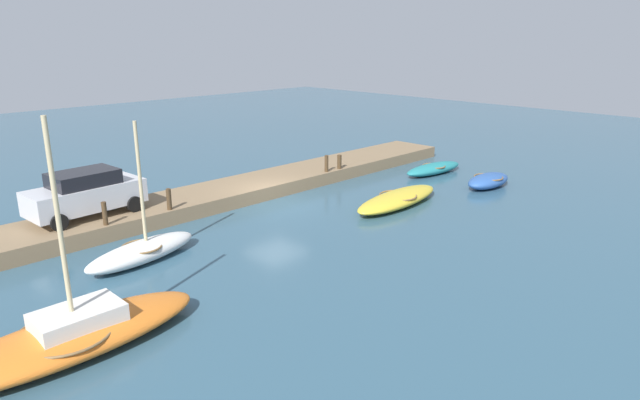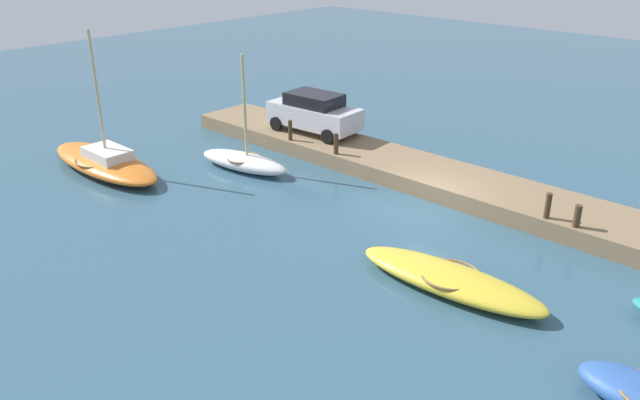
{
  "view_description": "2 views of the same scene",
  "coord_description": "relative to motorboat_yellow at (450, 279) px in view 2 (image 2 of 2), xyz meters",
  "views": [
    {
      "loc": [
        15.89,
        18.85,
        7.53
      ],
      "look_at": [
        -0.39,
        2.56,
        0.61
      ],
      "focal_mm": 31.07,
      "sensor_mm": 36.0,
      "label": 1
    },
    {
      "loc": [
        -11.54,
        18.11,
        9.58
      ],
      "look_at": [
        1.11,
        4.41,
        1.36
      ],
      "focal_mm": 35.74,
      "sensor_mm": 36.0,
      "label": 2
    }
  ],
  "objects": [
    {
      "name": "ground_plane",
      "position": [
        3.73,
        -4.25,
        -0.32
      ],
      "size": [
        84.0,
        84.0,
        0.0
      ],
      "primitive_type": "plane",
      "color": "#33566B"
    },
    {
      "name": "dock_platform",
      "position": [
        3.73,
        -6.28,
        0.0
      ],
      "size": [
        27.64,
        3.02,
        0.64
      ],
      "primitive_type": "cube",
      "color": "#846B4C",
      "rests_on": "ground_plane"
    },
    {
      "name": "motorboat_yellow",
      "position": [
        0.0,
        0.0,
        0.0
      ],
      "size": [
        5.79,
        2.05,
        0.62
      ],
      "rotation": [
        0.0,
        0.0,
        0.07
      ],
      "color": "gold",
      "rests_on": "ground_plane"
    },
    {
      "name": "sailboat_orange",
      "position": [
        15.52,
        1.74,
        0.11
      ],
      "size": [
        6.89,
        2.33,
        5.83
      ],
      "rotation": [
        0.0,
        0.0,
        -0.0
      ],
      "color": "orange",
      "rests_on": "ground_plane"
    },
    {
      "name": "rowboat_white",
      "position": [
        11.42,
        -2.28,
        0.07
      ],
      "size": [
        4.47,
        2.02,
        4.84
      ],
      "rotation": [
        0.0,
        0.0,
        0.16
      ],
      "color": "white",
      "rests_on": "ground_plane"
    },
    {
      "name": "mooring_post_west",
      "position": [
        -1.45,
        -5.02,
        0.69
      ],
      "size": [
        0.23,
        0.23,
        0.74
      ],
      "primitive_type": "cylinder",
      "color": "#47331E",
      "rests_on": "dock_platform"
    },
    {
      "name": "mooring_post_mid_west",
      "position": [
        -0.47,
        -5.02,
        0.76
      ],
      "size": [
        0.2,
        0.2,
        0.87
      ],
      "primitive_type": "cylinder",
      "color": "#47331E",
      "rests_on": "dock_platform"
    },
    {
      "name": "mooring_post_mid_east",
      "position": [
        8.72,
        -5.02,
        0.76
      ],
      "size": [
        0.2,
        0.2,
        0.88
      ],
      "primitive_type": "cylinder",
      "color": "#47331E",
      "rests_on": "dock_platform"
    },
    {
      "name": "mooring_post_east",
      "position": [
        11.41,
        -5.02,
        0.77
      ],
      "size": [
        0.18,
        0.18,
        0.9
      ],
      "primitive_type": "cylinder",
      "color": "#47331E",
      "rests_on": "dock_platform"
    },
    {
      "name": "parked_car",
      "position": [
        11.43,
        -6.58,
        1.26
      ],
      "size": [
        4.45,
        2.25,
        1.81
      ],
      "rotation": [
        0.0,
        0.0,
        0.06
      ],
      "color": "silver",
      "rests_on": "dock_platform"
    }
  ]
}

